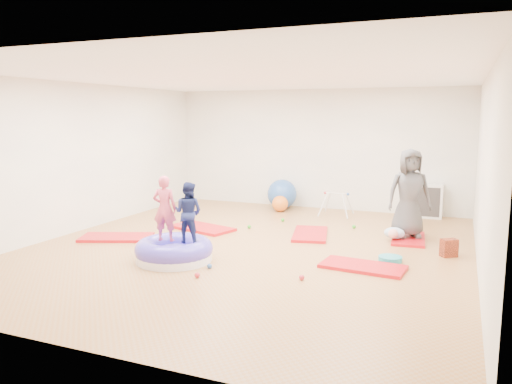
% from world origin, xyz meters
% --- Properties ---
extents(room, '(7.01, 8.01, 2.81)m').
position_xyz_m(room, '(0.00, 0.00, 1.40)').
color(room, '#A1784A').
rests_on(room, ground).
extents(gym_mat_front_left, '(1.39, 1.04, 0.05)m').
position_xyz_m(gym_mat_front_left, '(-2.44, -0.35, 0.03)').
color(gym_mat_front_left, '#CD0500').
rests_on(gym_mat_front_left, ground).
extents(gym_mat_mid_left, '(1.38, 0.96, 0.05)m').
position_xyz_m(gym_mat_mid_left, '(-1.38, 0.91, 0.03)').
color(gym_mat_mid_left, '#CD0500').
rests_on(gym_mat_mid_left, ground).
extents(gym_mat_center_back, '(0.86, 1.31, 0.05)m').
position_xyz_m(gym_mat_center_back, '(0.70, 1.23, 0.03)').
color(gym_mat_center_back, '#CD0500').
rests_on(gym_mat_center_back, ground).
extents(gym_mat_right, '(1.24, 0.70, 0.05)m').
position_xyz_m(gym_mat_right, '(1.97, -0.42, 0.02)').
color(gym_mat_right, '#CD0500').
rests_on(gym_mat_right, ground).
extents(gym_mat_rear_right, '(0.63, 1.14, 0.05)m').
position_xyz_m(gym_mat_rear_right, '(2.41, 1.57, 0.02)').
color(gym_mat_rear_right, '#CD0500').
rests_on(gym_mat_rear_right, ground).
extents(inflatable_cushion, '(1.18, 1.18, 0.37)m').
position_xyz_m(inflatable_cushion, '(-0.75, -1.13, 0.14)').
color(inflatable_cushion, white).
rests_on(inflatable_cushion, ground).
extents(child_pink, '(0.41, 0.32, 1.00)m').
position_xyz_m(child_pink, '(-0.91, -1.11, 0.84)').
color(child_pink, '#E34F6B').
rests_on(child_pink, inflatable_cushion).
extents(child_navy, '(0.45, 0.36, 0.92)m').
position_xyz_m(child_navy, '(-0.53, -1.06, 0.80)').
color(child_navy, navy).
rests_on(child_navy, inflatable_cushion).
extents(adult_caregiver, '(0.90, 0.75, 1.57)m').
position_xyz_m(adult_caregiver, '(2.38, 1.63, 0.83)').
color(adult_caregiver, '#434346').
rests_on(adult_caregiver, gym_mat_rear_right).
extents(infant, '(0.35, 0.36, 0.21)m').
position_xyz_m(infant, '(2.19, 1.34, 0.15)').
color(infant, '#A8C1E1').
rests_on(infant, gym_mat_rear_right).
extents(ball_pit_balls, '(3.26, 3.95, 0.07)m').
position_xyz_m(ball_pit_balls, '(-0.21, 0.22, 0.04)').
color(ball_pit_balls, green).
rests_on(ball_pit_balls, ground).
extents(exercise_ball_blue, '(0.70, 0.70, 0.70)m').
position_xyz_m(exercise_ball_blue, '(-0.69, 3.58, 0.35)').
color(exercise_ball_blue, '#2C58A8').
rests_on(exercise_ball_blue, ground).
extents(exercise_ball_orange, '(0.37, 0.37, 0.37)m').
position_xyz_m(exercise_ball_orange, '(-0.60, 3.19, 0.19)').
color(exercise_ball_orange, orange).
rests_on(exercise_ball_orange, ground).
extents(infant_play_gym, '(0.68, 0.64, 0.52)m').
position_xyz_m(infant_play_gym, '(0.72, 3.16, 0.35)').
color(infant_play_gym, silver).
rests_on(infant_play_gym, ground).
extents(cube_shelf, '(0.73, 0.36, 0.73)m').
position_xyz_m(cube_shelf, '(2.52, 3.79, 0.36)').
color(cube_shelf, silver).
rests_on(cube_shelf, ground).
extents(balance_disc, '(0.35, 0.35, 0.08)m').
position_xyz_m(balance_disc, '(2.29, 0.08, 0.04)').
color(balance_disc, teal).
rests_on(balance_disc, ground).
extents(backpack, '(0.29, 0.26, 0.28)m').
position_xyz_m(backpack, '(3.10, 0.70, 0.14)').
color(backpack, '#C23D19').
rests_on(backpack, ground).
extents(yellow_toy, '(0.22, 0.22, 0.03)m').
position_xyz_m(yellow_toy, '(-0.48, -1.06, 0.02)').
color(yellow_toy, orange).
rests_on(yellow_toy, ground).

